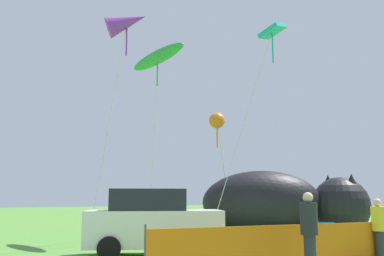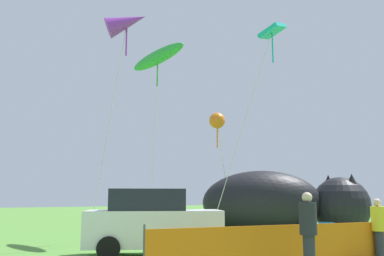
{
  "view_description": "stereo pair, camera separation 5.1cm",
  "coord_description": "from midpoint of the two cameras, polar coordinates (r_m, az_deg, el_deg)",
  "views": [
    {
      "loc": [
        -9.62,
        -11.06,
        1.76
      ],
      "look_at": [
        -0.11,
        3.9,
        4.59
      ],
      "focal_mm": 40.0,
      "sensor_mm": 36.0,
      "label": 1
    },
    {
      "loc": [
        -9.57,
        -11.09,
        1.76
      ],
      "look_at": [
        -0.11,
        3.9,
        4.59
      ],
      "focal_mm": 40.0,
      "sensor_mm": 36.0,
      "label": 2
    }
  ],
  "objects": [
    {
      "name": "ground_plane",
      "position": [
        14.76,
        8.75,
        -15.81
      ],
      "size": [
        120.0,
        120.0,
        0.0
      ],
      "primitive_type": "plane",
      "color": "#548C38"
    },
    {
      "name": "parked_car",
      "position": [
        13.21,
        -5.38,
        -12.42
      ],
      "size": [
        4.36,
        3.3,
        1.97
      ],
      "rotation": [
        0.0,
        0.0,
        -0.46
      ],
      "color": "white",
      "rests_on": "ground"
    },
    {
      "name": "folding_chair",
      "position": [
        14.9,
        17.46,
        -13.33
      ],
      "size": [
        0.75,
        0.75,
        0.93
      ],
      "rotation": [
        0.0,
        0.0,
        0.71
      ],
      "color": "#1959A5",
      "rests_on": "ground"
    },
    {
      "name": "inflatable_cat",
      "position": [
        20.34,
        11.81,
        -10.03
      ],
      "size": [
        7.45,
        5.98,
        2.92
      ],
      "rotation": [
        0.0,
        0.0,
        -0.57
      ],
      "color": "black",
      "rests_on": "ground"
    },
    {
      "name": "safety_fence",
      "position": [
        11.55,
        13.51,
        -14.98
      ],
      "size": [
        7.92,
        1.28,
        1.15
      ],
      "rotation": [
        0.0,
        0.0,
        -0.15
      ],
      "color": "orange",
      "rests_on": "ground"
    },
    {
      "name": "spectator_in_red_shirt",
      "position": [
        10.46,
        15.22,
        -12.87
      ],
      "size": [
        0.4,
        0.4,
        1.85
      ],
      "color": "#2D2D38",
      "rests_on": "ground"
    },
    {
      "name": "spectator_in_green_shirt",
      "position": [
        13.2,
        23.54,
        -11.96
      ],
      "size": [
        0.37,
        0.37,
        1.69
      ],
      "color": "#2D2D38",
      "rests_on": "ground"
    },
    {
      "name": "kite_teal_diamond",
      "position": [
        17.56,
        10.41,
        12.06
      ],
      "size": [
        2.12,
        2.91,
        8.54
      ],
      "color": "silver",
      "rests_on": "ground"
    },
    {
      "name": "kite_orange_flower",
      "position": [
        20.39,
        3.28,
        0.92
      ],
      "size": [
        1.98,
        1.35,
        5.7
      ],
      "color": "silver",
      "rests_on": "ground"
    },
    {
      "name": "kite_green_fish",
      "position": [
        19.07,
        -4.69,
        9.33
      ],
      "size": [
        1.62,
        4.02,
        8.3
      ],
      "color": "silver",
      "rests_on": "ground"
    },
    {
      "name": "kite_purple_delta",
      "position": [
        16.68,
        -8.76,
        13.68
      ],
      "size": [
        1.86,
        2.15,
        8.85
      ],
      "color": "silver",
      "rests_on": "ground"
    }
  ]
}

